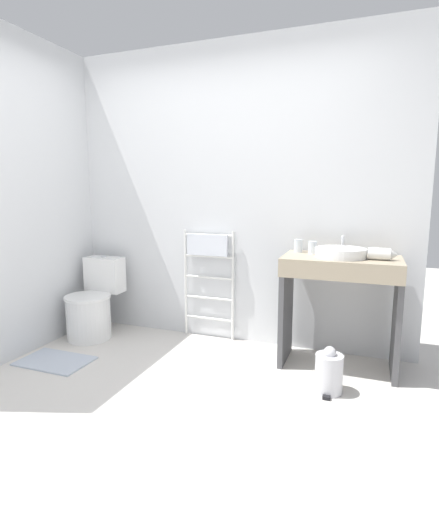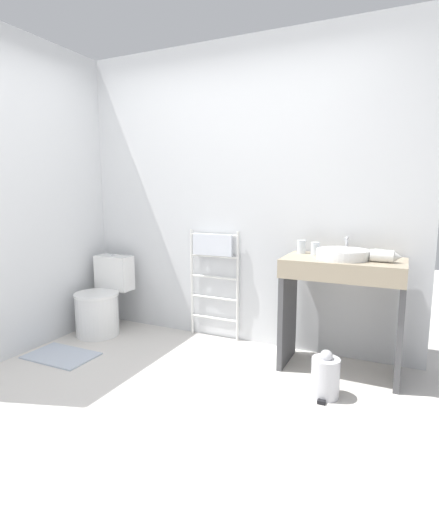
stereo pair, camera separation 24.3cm
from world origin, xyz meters
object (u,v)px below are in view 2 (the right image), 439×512
Objects in this scene: towel_radiator at (213,261)px; sink_basin at (342,254)px; hair_dryer at (384,256)px; cup_near_edge at (315,249)px; toilet at (102,303)px; trash_bin at (325,376)px; cup_near_wall at (301,247)px.

sink_basin is at bearing -12.18° from towel_radiator.
cup_near_edge is at bearing 167.47° from hair_dryer.
toilet is 2.53m from hair_dryer.
towel_radiator is 3.10× the size of trash_bin.
cup_near_wall is at bearing 156.89° from cup_near_edge.
cup_near_edge is at bearing 5.47° from toilet.
towel_radiator is 2.70× the size of sink_basin.
cup_near_edge is (0.94, -0.15, 0.19)m from towel_radiator.
cup_near_edge is 0.95m from trash_bin.
cup_near_edge is 0.48× the size of hair_dryer.
toilet is 3.60× the size of hair_dryer.
cup_near_edge reaches higher than sink_basin.
sink_basin is 3.60× the size of cup_near_wall.
cup_near_edge is at bearing 111.58° from trash_bin.
sink_basin is 0.86m from trash_bin.
towel_radiator reaches higher than toilet.
cup_near_edge is at bearing 154.95° from sink_basin.
sink_basin is at bearing -25.05° from cup_near_edge.
cup_near_wall is 1.04× the size of cup_near_edge.
sink_basin is at bearing 2.27° from toilet.
towel_radiator is at bearing 169.80° from hair_dryer.
trash_bin is (-0.01, -0.41, -0.76)m from sink_basin.
towel_radiator is 9.74× the size of cup_near_wall.
hair_dryer is (0.28, -0.01, 0.01)m from sink_basin.
hair_dryer is at bearing 1.83° from toilet.
cup_near_edge is 0.31× the size of trash_bin.
towel_radiator is at bearing 171.03° from cup_near_edge.
trash_bin is (1.14, -0.66, -0.58)m from towel_radiator.
trash_bin is at bearing -60.33° from cup_near_wall.
toilet is at bearing -172.63° from cup_near_wall.
sink_basin is at bearing 88.18° from trash_bin.
cup_near_wall is at bearing 119.67° from trash_bin.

